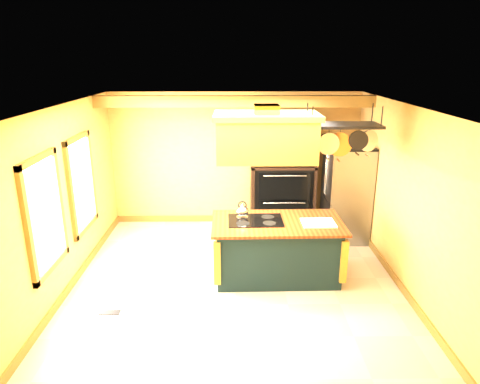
{
  "coord_description": "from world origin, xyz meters",
  "views": [
    {
      "loc": [
        -0.01,
        -6.02,
        3.35
      ],
      "look_at": [
        0.07,
        0.3,
        1.35
      ],
      "focal_mm": 32.0,
      "sensor_mm": 36.0,
      "label": 1
    }
  ],
  "objects_px": {
    "pot_rack": "(342,132)",
    "refrigerator": "(346,194)",
    "range_hood": "(266,136)",
    "kitchen_island": "(277,248)",
    "hutch": "(283,185)"
  },
  "relations": [
    {
      "from": "pot_rack",
      "to": "refrigerator",
      "type": "height_order",
      "value": "pot_rack"
    },
    {
      "from": "range_hood",
      "to": "refrigerator",
      "type": "distance_m",
      "value": 2.64
    },
    {
      "from": "range_hood",
      "to": "pot_rack",
      "type": "relative_size",
      "value": 1.31
    },
    {
      "from": "kitchen_island",
      "to": "range_hood",
      "type": "distance_m",
      "value": 1.8
    },
    {
      "from": "kitchen_island",
      "to": "refrigerator",
      "type": "bearing_deg",
      "value": 45.54
    },
    {
      "from": "pot_rack",
      "to": "kitchen_island",
      "type": "bearing_deg",
      "value": -179.26
    },
    {
      "from": "kitchen_island",
      "to": "refrigerator",
      "type": "relative_size",
      "value": 1.14
    },
    {
      "from": "range_hood",
      "to": "hutch",
      "type": "distance_m",
      "value": 2.6
    },
    {
      "from": "range_hood",
      "to": "refrigerator",
      "type": "relative_size",
      "value": 0.85
    },
    {
      "from": "kitchen_island",
      "to": "refrigerator",
      "type": "distance_m",
      "value": 2.14
    },
    {
      "from": "range_hood",
      "to": "refrigerator",
      "type": "height_order",
      "value": "range_hood"
    },
    {
      "from": "refrigerator",
      "to": "kitchen_island",
      "type": "bearing_deg",
      "value": -133.52
    },
    {
      "from": "range_hood",
      "to": "kitchen_island",
      "type": "bearing_deg",
      "value": 0.19
    },
    {
      "from": "refrigerator",
      "to": "hutch",
      "type": "distance_m",
      "value": 1.29
    },
    {
      "from": "hutch",
      "to": "pot_rack",
      "type": "bearing_deg",
      "value": -74.4
    }
  ]
}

